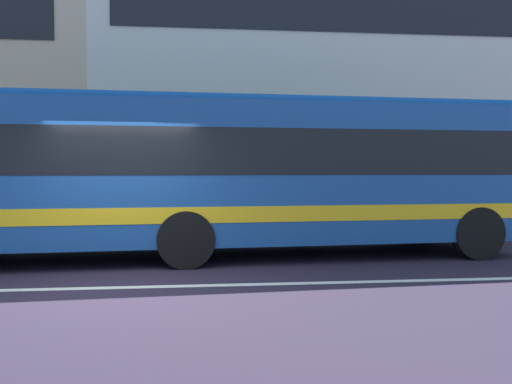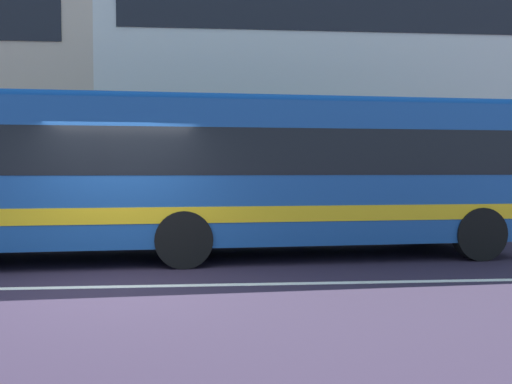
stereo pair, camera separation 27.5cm
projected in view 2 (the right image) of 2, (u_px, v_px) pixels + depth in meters
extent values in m
plane|color=#291F32|center=(108.00, 287.00, 7.54)|extent=(160.00, 160.00, 0.00)
cube|color=silver|center=(108.00, 287.00, 7.54)|extent=(60.00, 0.16, 0.01)
cube|color=#2C531F|center=(179.00, 216.00, 14.05)|extent=(15.24, 1.10, 0.92)
cube|color=silver|center=(341.00, 56.00, 22.24)|extent=(18.57, 9.86, 13.14)
cube|color=navy|center=(220.00, 173.00, 10.16)|extent=(11.71, 3.21, 2.58)
cube|color=black|center=(220.00, 153.00, 10.14)|extent=(11.01, 3.19, 0.82)
cube|color=gold|center=(220.00, 209.00, 10.19)|extent=(11.48, 3.22, 0.28)
cube|color=#154C90|center=(220.00, 104.00, 10.10)|extent=(11.22, 2.78, 0.12)
cube|color=black|center=(494.00, 155.00, 10.96)|extent=(0.16, 2.09, 0.91)
cylinder|color=black|center=(423.00, 222.00, 12.02)|extent=(1.02, 0.34, 1.00)
cylinder|color=black|center=(479.00, 234.00, 9.75)|extent=(1.02, 0.34, 1.00)
cylinder|color=black|center=(184.00, 225.00, 11.24)|extent=(1.02, 0.34, 1.00)
cylinder|color=black|center=(184.00, 239.00, 8.97)|extent=(1.02, 0.34, 1.00)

